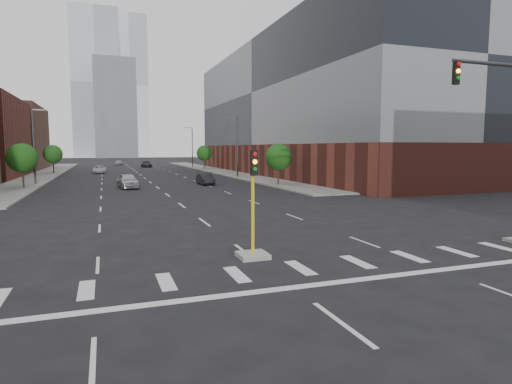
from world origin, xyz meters
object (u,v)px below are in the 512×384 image
car_near_left (128,181)px  car_deep_right (146,164)px  car_mid_right (205,179)px  car_far_left (99,169)px  car_distant (119,163)px  median_traffic_signal (253,235)px

car_near_left → car_deep_right: car_near_left is taller
car_mid_right → car_far_left: 32.25m
car_deep_right → car_distant: 15.15m
car_far_left → car_near_left: bearing=-82.9°
car_far_left → car_deep_right: 23.63m
car_near_left → car_mid_right: 9.35m
car_far_left → car_distant: 35.70m
car_far_left → car_deep_right: bearing=65.9°
car_near_left → car_distant: size_ratio=1.25×
median_traffic_signal → car_near_left: 33.54m
car_deep_right → car_distant: (-5.65, 14.06, -0.09)m
car_near_left → median_traffic_signal: bearing=-91.5°
median_traffic_signal → car_mid_right: size_ratio=1.06×
car_near_left → car_distant: (1.19, 66.81, -0.17)m
median_traffic_signal → car_far_left: size_ratio=0.91×
car_mid_right → car_far_left: car_mid_right is taller
car_distant → car_mid_right: bearing=-91.2°
median_traffic_signal → car_far_left: 65.09m
car_mid_right → car_far_left: size_ratio=0.86×
car_deep_right → car_distant: size_ratio=1.33×
car_mid_right → car_distant: 65.66m
car_near_left → car_mid_right: bearing=3.1°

